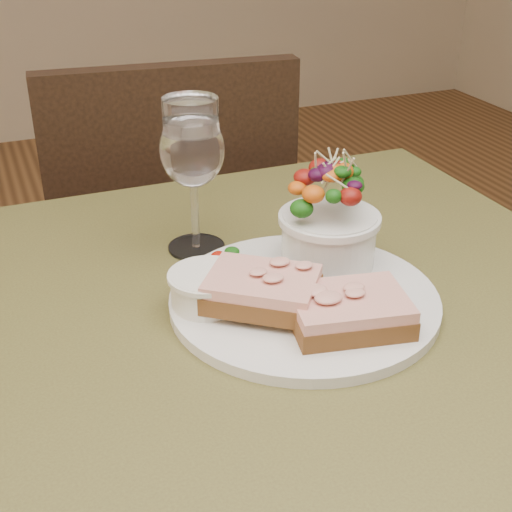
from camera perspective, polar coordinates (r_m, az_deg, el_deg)
name	(u,v)px	position (r m, az deg, el deg)	size (l,w,h in m)	color
cafe_table	(279,392)	(0.81, 1.87, -10.83)	(0.80, 0.80, 0.75)	#48401E
chair_far	(170,332)	(1.55, -6.88, -6.05)	(0.46, 0.46, 0.90)	black
dinner_plate	(304,300)	(0.77, 3.86, -3.51)	(0.29, 0.29, 0.01)	silver
sandwich_front	(349,311)	(0.71, 7.44, -4.36)	(0.13, 0.11, 0.03)	#452912
sandwich_back	(262,289)	(0.72, 0.49, -2.70)	(0.14, 0.13, 0.03)	#452912
ramekin	(207,287)	(0.74, -3.93, -2.49)	(0.08, 0.08, 0.04)	silver
salad_bowl	(330,216)	(0.80, 5.92, 3.22)	(0.11, 0.11, 0.13)	silver
garnish	(225,259)	(0.82, -2.51, -0.23)	(0.05, 0.04, 0.02)	black
wine_glass	(192,154)	(0.83, -5.12, 8.14)	(0.08, 0.08, 0.18)	white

